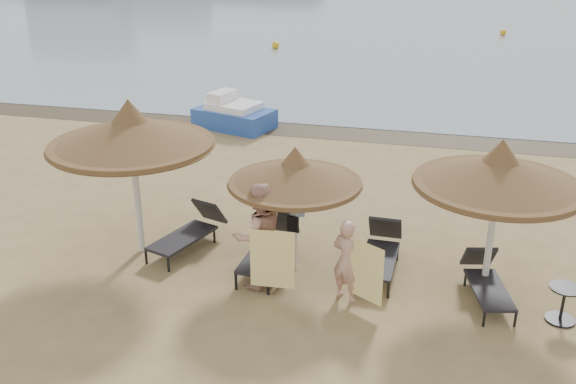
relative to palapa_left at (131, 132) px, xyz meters
name	(u,v)px	position (x,y,z in m)	size (l,w,h in m)	color
ground	(291,281)	(3.26, -0.44, -2.54)	(160.00, 160.00, 0.00)	#A08654
wet_sand_strip	(360,134)	(3.26, 8.96, -2.54)	(200.00, 1.60, 0.01)	#463924
palapa_left	(131,132)	(0.00, 0.00, 0.00)	(3.22, 3.22, 3.19)	silver
palapa_center	(295,173)	(3.21, 0.04, -0.55)	(2.52, 2.52, 2.49)	silver
palapa_right	(499,172)	(6.76, 0.09, -0.23)	(2.92, 2.92, 2.90)	silver
lounger_far_left	(191,230)	(0.92, 0.39, -2.15)	(1.18, 2.01, 0.86)	black
lounger_near_left	(271,245)	(2.71, 0.11, -2.12)	(0.78, 2.09, 0.92)	black
lounger_near_right	(381,250)	(4.82, 0.43, -2.15)	(0.69, 1.95, 0.86)	black
lounger_far_right	(486,280)	(6.76, -0.15, -2.19)	(0.94, 1.81, 0.77)	black
side_table	(563,305)	(7.99, -0.63, -2.24)	(0.53, 0.53, 0.64)	black
person_left	(258,228)	(2.72, -0.74, -1.36)	(1.09, 0.71, 2.36)	tan
person_right	(347,254)	(4.35, -0.82, -1.64)	(0.83, 0.54, 1.80)	tan
towel_left	(272,259)	(3.07, -1.09, -1.77)	(0.80, 0.07, 1.12)	yellow
towel_right	(365,271)	(4.70, -1.07, -1.79)	(0.67, 0.41, 1.08)	yellow
bag_patterned	(297,207)	(3.21, 0.22, -1.32)	(0.31, 0.16, 0.37)	white
bag_dark	(293,224)	(3.21, -0.12, -1.51)	(0.22, 0.11, 0.30)	black
pedal_boat	(233,115)	(-0.91, 8.71, -2.11)	(2.80, 2.13, 1.16)	#254CA8
buoy_left	(276,45)	(-3.27, 22.96, -2.34)	(0.40, 0.40, 0.40)	#EFA911
buoy_mid	(503,32)	(8.89, 30.62, -2.35)	(0.37, 0.37, 0.37)	#EFA911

